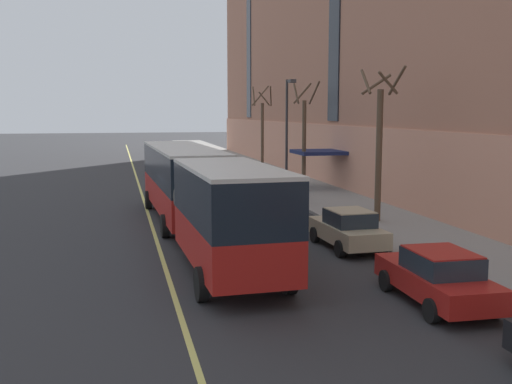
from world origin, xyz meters
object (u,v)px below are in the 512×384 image
object	(u,v)px
parked_car_navy_2	(268,189)
street_tree_far_downtown	(262,129)
parked_car_red_6	(438,277)
parked_car_champagne_3	(348,229)
street_lamp	(288,125)
parked_car_green_1	(223,166)
city_bus	(196,189)
parked_car_red_4	(211,160)
street_tree_far_uptown	(304,137)
street_tree_mid_block	(379,143)

from	to	relation	value
parked_car_navy_2	street_tree_far_downtown	distance (m)	15.87
street_tree_far_downtown	parked_car_red_6	bearing A→B (deg)	-95.69
parked_car_champagne_3	street_lamp	distance (m)	15.26
parked_car_green_1	parked_car_champagne_3	bearing A→B (deg)	-90.00
city_bus	parked_car_navy_2	distance (m)	10.69
parked_car_red_4	street_tree_far_uptown	world-z (taller)	street_tree_far_uptown
parked_car_green_1	parked_car_red_4	size ratio (longest dim) A/B	0.99
parked_car_red_4	street_tree_far_downtown	distance (m)	8.30
parked_car_red_4	street_tree_mid_block	distance (m)	30.44
city_bus	parked_car_navy_2	world-z (taller)	city_bus
parked_car_champagne_3	parked_car_red_4	bearing A→B (deg)	89.95
street_lamp	parked_car_red_4	bearing A→B (deg)	95.03
parked_car_red_4	street_tree_mid_block	bearing A→B (deg)	-83.74
parked_car_green_1	parked_car_red_6	distance (m)	35.19
city_bus	street_tree_mid_block	distance (m)	9.07
parked_car_navy_2	street_lamp	distance (m)	4.71
parked_car_champagne_3	street_lamp	size ratio (longest dim) A/B	0.60
parked_car_champagne_3	street_tree_far_uptown	bearing A→B (deg)	78.34
parked_car_red_6	street_tree_far_downtown	bearing A→B (deg)	84.31
street_tree_mid_block	street_lamp	world-z (taller)	street_tree_mid_block
city_bus	parked_car_red_4	distance (m)	31.80
street_tree_mid_block	street_tree_far_uptown	distance (m)	11.58
parked_car_red_4	street_lamp	size ratio (longest dim) A/B	0.67
street_tree_far_downtown	parked_car_champagne_3	bearing A→B (deg)	-96.82
parked_car_red_4	street_tree_far_downtown	bearing A→B (deg)	-64.85
parked_car_navy_2	street_tree_far_downtown	bearing A→B (deg)	77.60
parked_car_champagne_3	parked_car_red_6	bearing A→B (deg)	-91.17
parked_car_red_4	city_bus	bearing A→B (deg)	-100.00
street_tree_far_uptown	parked_car_green_1	bearing A→B (deg)	105.40
street_tree_mid_block	street_tree_far_downtown	bearing A→B (deg)	90.05
parked_car_green_1	street_tree_mid_block	bearing A→B (deg)	-81.98
city_bus	street_lamp	distance (m)	13.68
parked_car_red_4	street_lamp	world-z (taller)	street_lamp
parked_car_red_4	street_tree_far_uptown	xyz separation A→B (m)	(3.30, -18.53, 2.85)
parked_car_green_1	street_tree_far_downtown	xyz separation A→B (m)	(3.31, -0.55, 3.05)
street_tree_mid_block	parked_car_champagne_3	bearing A→B (deg)	-126.21
parked_car_red_4	parked_car_green_1	bearing A→B (deg)	-90.27
parked_car_red_6	parked_car_red_4	bearing A→B (deg)	89.76
city_bus	parked_car_green_1	distance (m)	25.48
street_lamp	parked_car_champagne_3	bearing A→B (deg)	-96.92
street_tree_mid_block	street_lamp	bearing A→B (deg)	98.67
parked_car_green_1	street_tree_mid_block	distance (m)	24.09
city_bus	parked_car_champagne_3	bearing A→B (deg)	-31.44
city_bus	street_tree_far_uptown	size ratio (longest dim) A/B	2.86
street_tree_mid_block	parked_car_navy_2	bearing A→B (deg)	113.06
street_tree_far_uptown	street_tree_mid_block	bearing A→B (deg)	-89.99
parked_car_red_6	street_lamp	xyz separation A→B (m)	(1.93, 21.67, 3.73)
street_tree_far_downtown	city_bus	bearing A→B (deg)	-109.91
parked_car_red_4	street_tree_far_uptown	bearing A→B (deg)	-79.90
parked_car_navy_2	parked_car_champagne_3	distance (m)	12.45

